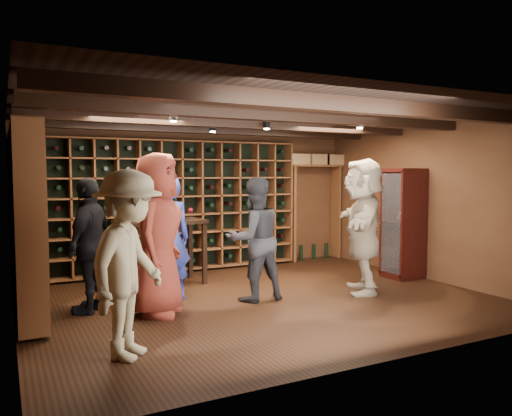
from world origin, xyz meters
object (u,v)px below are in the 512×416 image
display_cabinet (403,225)px  man_blue_shirt (168,239)px  man_grey_suit (254,239)px  guest_woman_black (90,245)px  guest_red_floral (157,234)px  guest_beige (363,226)px  tasting_table (160,229)px  guest_khaki (129,264)px

display_cabinet → man_blue_shirt: 3.85m
man_grey_suit → guest_woman_black: 2.08m
guest_red_floral → guest_beige: (2.94, -0.20, -0.02)m
guest_red_floral → tasting_table: bearing=15.2°
man_blue_shirt → guest_beige: size_ratio=0.87×
guest_red_floral → guest_khaki: (-0.62, -1.25, -0.10)m
man_blue_shirt → guest_red_floral: size_ratio=0.85×
guest_woman_black → guest_khaki: size_ratio=0.95×
man_blue_shirt → guest_red_floral: 0.70m
man_grey_suit → guest_beige: (1.59, -0.29, 0.13)m
display_cabinet → man_grey_suit: size_ratio=1.06×
guest_woman_black → guest_khaki: bearing=37.8°
guest_khaki → man_blue_shirt: bearing=13.0°
guest_khaki → tasting_table: size_ratio=1.28×
man_blue_shirt → guest_beige: bearing=165.2°
display_cabinet → guest_khaki: bearing=-162.2°
man_grey_suit → guest_red_floral: 1.36m
guest_woman_black → guest_beige: (3.63, -0.69, 0.13)m
guest_woman_black → man_grey_suit: bearing=114.0°
display_cabinet → guest_khaki: 5.01m
guest_khaki → guest_beige: 3.71m
guest_red_floral → guest_woman_black: (-0.69, 0.50, -0.15)m
display_cabinet → man_blue_shirt: size_ratio=1.05×
guest_khaki → guest_red_floral: bearing=13.6°
display_cabinet → tasting_table: bearing=161.1°
guest_beige → tasting_table: 3.01m
tasting_table → man_blue_shirt: bearing=-103.5°
guest_beige → display_cabinet: bearing=144.2°
display_cabinet → guest_woman_black: bearing=177.5°
guest_woman_black → tasting_table: (1.18, 1.05, 0.04)m
man_grey_suit → guest_khaki: size_ratio=0.95×
guest_woman_black → guest_beige: bearing=114.4°
display_cabinet → guest_red_floral: size_ratio=0.90×
man_blue_shirt → tasting_table: (0.16, 0.94, 0.03)m
guest_woman_black → display_cabinet: bearing=122.7°
guest_red_floral → guest_woman_black: bearing=87.0°
display_cabinet → guest_khaki: display_cabinet is taller
man_blue_shirt → guest_khaki: bearing=65.5°
guest_red_floral → guest_woman_black: 0.86m
guest_red_floral → tasting_table: guest_red_floral is taller
guest_woman_black → guest_beige: guest_beige is taller
guest_woman_black → guest_khaki: 1.75m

